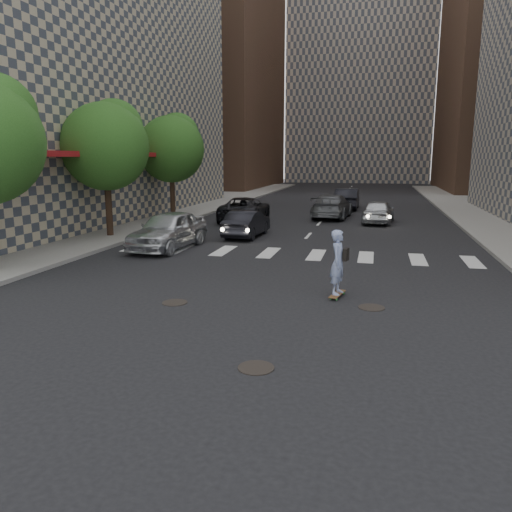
{
  "coord_description": "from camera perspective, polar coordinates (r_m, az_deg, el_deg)",
  "views": [
    {
      "loc": [
        3.28,
        -11.17,
        3.96
      ],
      "look_at": [
        0.16,
        1.84,
        1.3
      ],
      "focal_mm": 35.0,
      "sensor_mm": 36.0,
      "label": 1
    }
  ],
  "objects": [
    {
      "name": "building_left",
      "position": [
        37.76,
        -24.27,
        23.35
      ],
      "size": [
        16.4,
        33.0,
        25.0
      ],
      "color": "tan",
      "rests_on": "ground"
    },
    {
      "name": "traffic_car_e",
      "position": [
        39.4,
        10.36,
        6.46
      ],
      "size": [
        1.73,
        4.87,
        1.6
      ],
      "primitive_type": "imported",
      "rotation": [
        0.0,
        0.0,
        3.13
      ],
      "color": "black",
      "rests_on": "ground"
    },
    {
      "name": "tree_c",
      "position": [
        32.88,
        -9.52,
        12.29
      ],
      "size": [
        4.2,
        4.2,
        6.6
      ],
      "color": "#382619",
      "rests_on": "sidewalk_left"
    },
    {
      "name": "manhole_c",
      "position": [
        13.75,
        13.06,
        -5.75
      ],
      "size": [
        0.7,
        0.7,
        0.02
      ],
      "primitive_type": "cylinder",
      "color": "black",
      "rests_on": "ground"
    },
    {
      "name": "tower_left",
      "position": [
        71.96,
        -6.3,
        24.06
      ],
      "size": [
        18.0,
        24.0,
        40.0
      ],
      "primitive_type": "cube",
      "color": "brown",
      "rests_on": "ground"
    },
    {
      "name": "traffic_car_a",
      "position": [
        25.19,
        -1.06,
        3.74
      ],
      "size": [
        1.59,
        4.13,
        1.34
      ],
      "primitive_type": "imported",
      "rotation": [
        0.0,
        0.0,
        3.1
      ],
      "color": "black",
      "rests_on": "ground"
    },
    {
      "name": "manhole_a",
      "position": [
        9.75,
        0.01,
        -12.64
      ],
      "size": [
        0.7,
        0.7,
        0.02
      ],
      "primitive_type": "cylinder",
      "color": "black",
      "rests_on": "ground"
    },
    {
      "name": "skateboarder",
      "position": [
        14.35,
        9.41,
        -0.71
      ],
      "size": [
        0.58,
        1.01,
        1.96
      ],
      "rotation": [
        0.0,
        0.0,
        -0.21
      ],
      "color": "brown",
      "rests_on": "ground"
    },
    {
      "name": "tower_center",
      "position": [
        91.46,
        12.13,
        23.66
      ],
      "size": [
        22.0,
        20.0,
        48.0
      ],
      "primitive_type": "cube",
      "color": "#ADA08E",
      "rests_on": "ground"
    },
    {
      "name": "tree_b",
      "position": [
        25.7,
        -16.62,
        12.32
      ],
      "size": [
        4.2,
        4.2,
        6.6
      ],
      "color": "#382619",
      "rests_on": "sidewalk_left"
    },
    {
      "name": "silver_sedan",
      "position": [
        22.18,
        -9.99,
        2.96
      ],
      "size": [
        2.34,
        5.02,
        1.66
      ],
      "primitive_type": "imported",
      "rotation": [
        0.0,
        0.0,
        -0.08
      ],
      "color": "silver",
      "rests_on": "ground"
    },
    {
      "name": "traffic_car_d",
      "position": [
        31.34,
        13.83,
        4.98
      ],
      "size": [
        2.14,
        4.38,
        1.44
      ],
      "primitive_type": "imported",
      "rotation": [
        0.0,
        0.0,
        3.04
      ],
      "color": "#B8BCC0",
      "rests_on": "ground"
    },
    {
      "name": "traffic_car_b",
      "position": [
        33.44,
        8.7,
        5.66
      ],
      "size": [
        2.56,
        5.53,
        1.56
      ],
      "primitive_type": "imported",
      "rotation": [
        0.0,
        0.0,
        3.07
      ],
      "color": "#525559",
      "rests_on": "ground"
    },
    {
      "name": "traffic_car_c",
      "position": [
        31.34,
        -1.27,
        5.37
      ],
      "size": [
        2.77,
        5.56,
        1.51
      ],
      "primitive_type": "imported",
      "rotation": [
        0.0,
        0.0,
        3.19
      ],
      "color": "black",
      "rests_on": "ground"
    },
    {
      "name": "manhole_b",
      "position": [
        14.02,
        -9.27,
        -5.27
      ],
      "size": [
        0.7,
        0.7,
        0.02
      ],
      "primitive_type": "cylinder",
      "color": "black",
      "rests_on": "ground"
    },
    {
      "name": "sidewalk_left",
      "position": [
        36.1,
        -16.17,
        4.62
      ],
      "size": [
        13.0,
        80.0,
        0.15
      ],
      "primitive_type": "cube",
      "color": "gray",
      "rests_on": "ground"
    },
    {
      "name": "ground",
      "position": [
        12.3,
        -2.74,
        -7.55
      ],
      "size": [
        160.0,
        160.0,
        0.0
      ],
      "primitive_type": "plane",
      "color": "black",
      "rests_on": "ground"
    }
  ]
}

